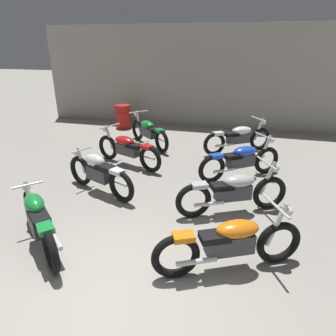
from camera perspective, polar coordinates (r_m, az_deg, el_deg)
The scene contains 11 objects.
ground_plane at distance 4.17m, azimuth -11.65°, elevation -23.13°, with size 60.00×60.00×0.00m, color gray.
back_wall at distance 11.44m, azimuth 7.61°, elevation 16.62°, with size 12.74×0.24×3.60m, color #9E998E.
motorcycle_left_row_0 at distance 5.05m, azimuth -23.39°, elevation -9.12°, with size 1.55×1.39×0.88m.
motorcycle_left_row_1 at distance 6.43m, azimuth -12.97°, elevation -0.86°, with size 1.85×0.88×0.88m.
motorcycle_left_row_2 at distance 7.79m, azimuth -7.71°, elevation 3.66°, with size 2.05×1.01×0.97m.
motorcycle_left_row_3 at distance 9.30m, azimuth -3.70°, elevation 6.94°, with size 1.67×1.55×0.97m.
motorcycle_right_row_0 at distance 4.29m, azimuth 11.77°, elevation -13.63°, with size 1.99×1.11×0.97m.
motorcycle_right_row_1 at distance 5.64m, azimuth 12.35°, elevation -4.30°, with size 1.99×1.13×0.97m.
motorcycle_right_row_2 at distance 7.18m, azimuth 13.70°, elevation 1.52°, with size 1.82×1.37×0.97m.
motorcycle_right_row_3 at distance 8.90m, azimuth 13.23°, elevation 5.66°, with size 1.87×1.29×0.97m.
oil_drum at distance 11.50m, azimuth -8.51°, elevation 9.65°, with size 0.59×0.59×0.85m.
Camera 1 is at (1.47, -2.55, 2.96)m, focal length 32.12 mm.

